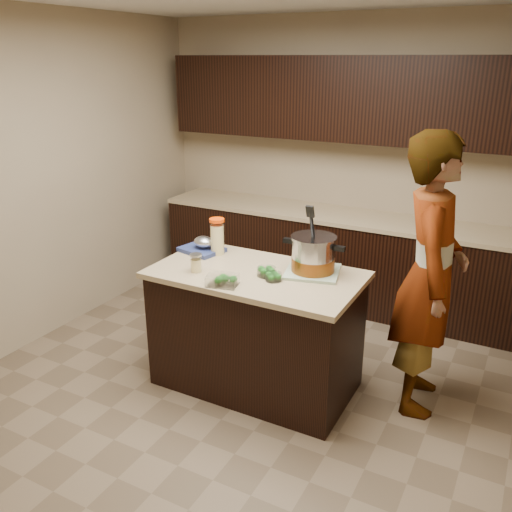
% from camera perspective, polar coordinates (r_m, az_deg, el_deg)
% --- Properties ---
extents(ground_plane, '(4.00, 4.00, 0.00)m').
position_cam_1_polar(ground_plane, '(4.19, 0.00, -13.21)').
color(ground_plane, brown).
rests_on(ground_plane, ground).
extents(room_shell, '(4.04, 4.04, 2.72)m').
position_cam_1_polar(room_shell, '(3.55, 0.00, 10.60)').
color(room_shell, tan).
rests_on(room_shell, ground).
extents(back_cabinets, '(3.60, 0.63, 2.33)m').
position_cam_1_polar(back_cabinets, '(5.28, 8.96, 4.95)').
color(back_cabinets, black).
rests_on(back_cabinets, ground).
extents(island, '(1.46, 0.81, 0.90)m').
position_cam_1_polar(island, '(3.96, 0.00, -7.73)').
color(island, black).
rests_on(island, ground).
extents(dish_towel, '(0.44, 0.44, 0.02)m').
position_cam_1_polar(dish_towel, '(3.77, 5.98, -1.65)').
color(dish_towel, '#618D5F').
rests_on(dish_towel, island).
extents(stock_pot, '(0.44, 0.32, 0.45)m').
position_cam_1_polar(stock_pot, '(3.73, 6.04, -0.01)').
color(stock_pot, '#B7B7BC').
rests_on(stock_pot, dish_towel).
extents(lemonade_pitcher, '(0.13, 0.13, 0.27)m').
position_cam_1_polar(lemonade_pitcher, '(4.09, -4.10, 1.91)').
color(lemonade_pitcher, beige).
rests_on(lemonade_pitcher, island).
extents(mason_jar, '(0.11, 0.11, 0.14)m').
position_cam_1_polar(mason_jar, '(3.78, -6.33, -0.77)').
color(mason_jar, beige).
rests_on(mason_jar, island).
extents(broccoli_tub_left, '(0.16, 0.16, 0.06)m').
position_cam_1_polar(broccoli_tub_left, '(3.70, 1.10, -1.69)').
color(broccoli_tub_left, silver).
rests_on(broccoli_tub_left, island).
extents(broccoli_tub_right, '(0.14, 0.14, 0.05)m').
position_cam_1_polar(broccoli_tub_right, '(3.62, 1.86, -2.23)').
color(broccoli_tub_right, silver).
rests_on(broccoli_tub_right, island).
extents(broccoli_tub_rect, '(0.23, 0.19, 0.07)m').
position_cam_1_polar(broccoli_tub_rect, '(3.55, -3.55, -2.60)').
color(broccoli_tub_rect, silver).
rests_on(broccoli_tub_rect, island).
extents(blue_tray, '(0.35, 0.31, 0.12)m').
position_cam_1_polar(blue_tray, '(4.17, -5.64, 0.99)').
color(blue_tray, navy).
rests_on(blue_tray, island).
extents(person, '(0.57, 0.76, 1.90)m').
position_cam_1_polar(person, '(3.75, 17.83, -2.03)').
color(person, gray).
rests_on(person, ground).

